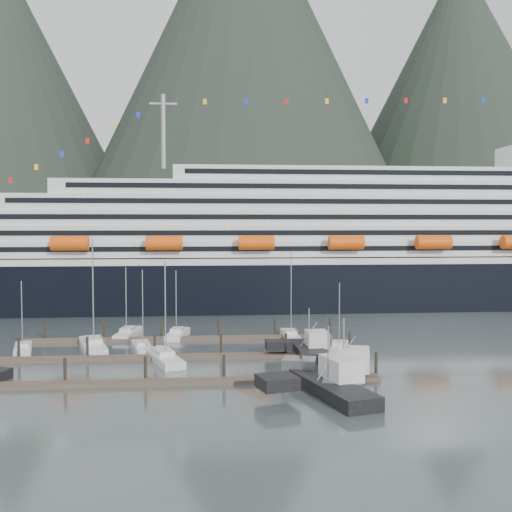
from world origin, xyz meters
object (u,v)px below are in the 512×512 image
object	(u,v)px
sailboat_c	(142,348)
sailboat_f	(178,335)
trawler_c	(327,384)
trawler_e	(308,349)
trawler_d	(342,373)
sailboat_d	(163,358)
sailboat_e	(128,334)
sailboat_a	(23,349)
sailboat_b	(93,347)
sailboat_g	(290,336)
sailboat_h	(339,348)
cruise_ship	(344,252)

from	to	relation	value
sailboat_c	sailboat_f	xyz separation A→B (m)	(4.58, 9.79, 0.00)
trawler_c	trawler_e	xyz separation A→B (m)	(1.16, 18.32, -0.07)
trawler_d	sailboat_d	bearing A→B (deg)	75.71
sailboat_c	sailboat_e	bearing A→B (deg)	4.31
sailboat_a	sailboat_e	size ratio (longest dim) A/B	0.90
sailboat_d	trawler_d	world-z (taller)	sailboat_d
sailboat_b	sailboat_e	world-z (taller)	sailboat_b
sailboat_a	sailboat_f	xyz separation A→B (m)	(21.40, 9.42, 0.01)
trawler_c	sailboat_g	bearing A→B (deg)	-17.27
sailboat_e	sailboat_h	size ratio (longest dim) A/B	1.14
sailboat_c	sailboat_h	distance (m)	28.31
sailboat_b	sailboat_g	world-z (taller)	sailboat_b
sailboat_d	sailboat_f	distance (m)	17.00
sailboat_h	trawler_c	distance (m)	22.05
trawler_d	trawler_c	bearing A→B (deg)	164.84
sailboat_g	trawler_c	xyz separation A→B (m)	(-0.55, -31.12, 0.57)
sailboat_b	sailboat_f	world-z (taller)	sailboat_b
sailboat_h	sailboat_b	bearing A→B (deg)	99.18
sailboat_d	trawler_c	distance (m)	24.96
sailboat_e	trawler_c	size ratio (longest dim) A/B	0.73
cruise_ship	sailboat_d	bearing A→B (deg)	-124.59
sailboat_c	sailboat_h	xyz separation A→B (m)	(28.17, -2.79, -0.01)
sailboat_f	trawler_d	xyz separation A→B (m)	(20.21, -28.88, 0.59)
sailboat_h	trawler_e	world-z (taller)	sailboat_h
cruise_ship	trawler_e	distance (m)	55.55
sailboat_b	trawler_e	world-z (taller)	sailboat_b
sailboat_b	trawler_d	xyz separation A→B (m)	(31.96, -20.17, 0.53)
sailboat_h	cruise_ship	bearing A→B (deg)	1.59
sailboat_f	trawler_e	distance (m)	24.13
cruise_ship	sailboat_f	bearing A→B (deg)	-134.49
sailboat_e	trawler_d	bearing A→B (deg)	-129.38
sailboat_b	trawler_e	distance (m)	31.04
sailboat_a	sailboat_h	size ratio (longest dim) A/B	1.03
sailboat_h	sailboat_a	bearing A→B (deg)	101.41
sailboat_e	trawler_e	world-z (taller)	sailboat_e
sailboat_b	cruise_ship	bearing A→B (deg)	-62.53
sailboat_a	sailboat_h	xyz separation A→B (m)	(45.00, -3.16, 0.00)
sailboat_f	trawler_d	distance (m)	35.25
sailboat_a	trawler_e	size ratio (longest dim) A/B	0.94
cruise_ship	sailboat_a	xyz separation A→B (m)	(-57.02, -45.68, -11.65)
sailboat_g	sailboat_f	bearing A→B (deg)	82.84
sailboat_c	sailboat_e	world-z (taller)	sailboat_c
sailboat_b	trawler_e	bearing A→B (deg)	-118.52
cruise_ship	sailboat_h	xyz separation A→B (m)	(-12.03, -48.84, -11.65)
sailboat_c	sailboat_a	bearing A→B (deg)	75.84
sailboat_d	sailboat_f	size ratio (longest dim) A/B	1.22
sailboat_d	sailboat_g	distance (m)	23.83
sailboat_g	trawler_d	distance (m)	26.37
sailboat_e	trawler_d	world-z (taller)	sailboat_e
sailboat_g	trawler_e	bearing A→B (deg)	-176.14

